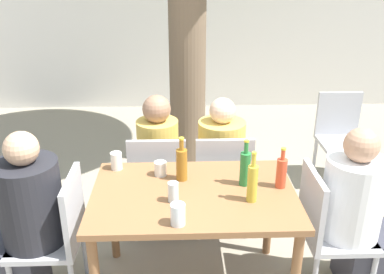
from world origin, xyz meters
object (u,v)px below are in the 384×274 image
object	(u,v)px
green_bottle_2	(245,168)
oil_cruet_3	(252,182)
person_seated_1	(361,220)
dining_table_front	(194,205)
person_seated_2	(159,165)
patio_chair_2	(158,180)
person_seated_3	(220,165)
drinking_glass_0	(116,161)
patio_chair_3	(223,179)
drinking_glass_1	(178,214)
soda_bottle_0	(281,172)
patio_chair_4	(340,133)
amber_bottle_1	(182,163)
drinking_glass_2	(160,169)
person_seated_0	(22,226)
patio_chair_0	(59,231)
drinking_glass_3	(173,192)
patio_chair_1	(326,225)

from	to	relation	value
green_bottle_2	oil_cruet_3	xyz separation A→B (m)	(0.01, -0.20, 0.00)
person_seated_1	oil_cruet_3	xyz separation A→B (m)	(-0.76, -0.11, 0.36)
dining_table_front	person_seated_2	bearing A→B (deg)	105.99
dining_table_front	patio_chair_2	bearing A→B (deg)	111.24
dining_table_front	person_seated_3	bearing A→B (deg)	73.98
person_seated_1	drinking_glass_0	size ratio (longest dim) A/B	9.67
dining_table_front	patio_chair_3	world-z (taller)	patio_chair_3
person_seated_2	drinking_glass_1	world-z (taller)	person_seated_2
patio_chair_3	soda_bottle_0	size ratio (longest dim) A/B	3.24
patio_chair_4	amber_bottle_1	distance (m)	2.16
person_seated_3	drinking_glass_0	xyz separation A→B (m)	(-0.78, -0.56, 0.33)
drinking_glass_2	person_seated_1	bearing A→B (deg)	-10.17
drinking_glass_1	oil_cruet_3	bearing A→B (deg)	27.22
person_seated_0	oil_cruet_3	world-z (taller)	person_seated_0
patio_chair_0	patio_chair_4	distance (m)	2.87
patio_chair_4	person_seated_3	size ratio (longest dim) A/B	0.79
person_seated_0	oil_cruet_3	bearing A→B (deg)	85.68
patio_chair_4	green_bottle_2	xyz separation A→B (m)	(-1.20, -1.48, 0.39)
oil_cruet_3	patio_chair_3	bearing A→B (deg)	96.56
oil_cruet_3	drinking_glass_3	size ratio (longest dim) A/B	2.57
patio_chair_4	dining_table_front	bearing A→B (deg)	-134.37
person_seated_2	amber_bottle_1	size ratio (longest dim) A/B	3.83
patio_chair_4	green_bottle_2	size ratio (longest dim) A/B	2.83
patio_chair_2	patio_chair_1	bearing A→B (deg)	149.69
patio_chair_3	patio_chair_4	xyz separation A→B (m)	(1.27, 0.90, 0.00)
patio_chair_2	drinking_glass_2	xyz separation A→B (m)	(0.04, -0.43, 0.32)
dining_table_front	patio_chair_1	bearing A→B (deg)	0.00
person_seated_1	drinking_glass_1	bearing A→B (deg)	105.74
dining_table_front	person_seated_3	distance (m)	0.95
person_seated_0	person_seated_3	world-z (taller)	person_seated_0
person_seated_1	person_seated_3	xyz separation A→B (m)	(-0.85, 0.90, -0.03)
drinking_glass_1	drinking_glass_3	distance (m)	0.24
patio_chair_3	drinking_glass_3	distance (m)	0.92
patio_chair_2	person_seated_2	bearing A→B (deg)	-90.00
dining_table_front	patio_chair_2	size ratio (longest dim) A/B	1.44
person_seated_3	drinking_glass_3	distance (m)	1.12
oil_cruet_3	patio_chair_4	bearing A→B (deg)	54.72
person_seated_3	drinking_glass_1	distance (m)	1.33
patio_chair_2	drinking_glass_1	size ratio (longest dim) A/B	7.04
person_seated_3	amber_bottle_1	xyz separation A→B (m)	(-0.33, -0.72, 0.38)
dining_table_front	amber_bottle_1	bearing A→B (deg)	112.75
dining_table_front	oil_cruet_3	xyz separation A→B (m)	(0.35, -0.11, 0.22)
patio_chair_0	oil_cruet_3	size ratio (longest dim) A/B	2.74
dining_table_front	person_seated_2	xyz separation A→B (m)	(-0.26, 0.90, -0.16)
patio_chair_0	green_bottle_2	size ratio (longest dim) A/B	2.83
patio_chair_1	person_seated_0	xyz separation A→B (m)	(-1.98, -0.00, 0.04)
person_seated_0	person_seated_3	xyz separation A→B (m)	(1.36, 0.90, -0.04)
patio_chair_2	green_bottle_2	xyz separation A→B (m)	(0.59, -0.57, 0.39)
person_seated_0	person_seated_2	size ratio (longest dim) A/B	1.04
drinking_glass_0	patio_chair_0	bearing A→B (deg)	-136.25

